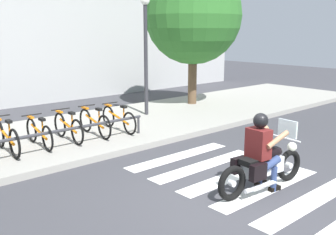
{
  "coord_description": "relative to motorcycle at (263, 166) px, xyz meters",
  "views": [
    {
      "loc": [
        -4.84,
        -3.72,
        2.79
      ],
      "look_at": [
        0.37,
        2.19,
        1.02
      ],
      "focal_mm": 41.25,
      "sensor_mm": 36.0,
      "label": 1
    }
  ],
  "objects": [
    {
      "name": "crosswalk_stripe_3",
      "position": [
        0.16,
        0.77,
        -0.45
      ],
      "size": [
        2.8,
        0.4,
        0.01
      ],
      "primitive_type": "cube",
      "color": "white",
      "rests_on": "ground"
    },
    {
      "name": "crosswalk_stripe_1",
      "position": [
        0.16,
        -0.83,
        -0.45
      ],
      "size": [
        2.8,
        0.4,
        0.01
      ],
      "primitive_type": "cube",
      "color": "white",
      "rests_on": "ground"
    },
    {
      "name": "sidewalk",
      "position": [
        -0.72,
        5.46,
        -0.38
      ],
      "size": [
        24.0,
        4.4,
        0.15
      ],
      "primitive_type": "cube",
      "color": "gray",
      "rests_on": "ground"
    },
    {
      "name": "bicycle_2",
      "position": [
        -2.83,
        4.7,
        0.06
      ],
      "size": [
        0.48,
        1.7,
        0.79
      ],
      "color": "black",
      "rests_on": "sidewalk"
    },
    {
      "name": "ground_plane",
      "position": [
        -0.72,
        -0.03,
        -0.45
      ],
      "size": [
        48.0,
        48.0,
        0.0
      ],
      "primitive_type": "plane",
      "color": "#38383D"
    },
    {
      "name": "bike_rack",
      "position": [
        -2.1,
        4.15,
        0.12
      ],
      "size": [
        5.02,
        0.07,
        0.49
      ],
      "color": "#333338",
      "rests_on": "sidewalk"
    },
    {
      "name": "street_lamp",
      "position": [
        1.98,
        5.86,
        1.9
      ],
      "size": [
        0.28,
        0.28,
        3.83
      ],
      "color": "#2D2D33",
      "rests_on": "ground"
    },
    {
      "name": "bicycle_4",
      "position": [
        -1.36,
        4.71,
        0.04
      ],
      "size": [
        0.48,
        1.58,
        0.76
      ],
      "color": "black",
      "rests_on": "sidewalk"
    },
    {
      "name": "crosswalk_stripe_5",
      "position": [
        0.16,
        2.37,
        -0.45
      ],
      "size": [
        2.8,
        0.4,
        0.01
      ],
      "primitive_type": "cube",
      "color": "white",
      "rests_on": "ground"
    },
    {
      "name": "tree_near_rack",
      "position": [
        4.45,
        6.26,
        2.86
      ],
      "size": [
        3.46,
        3.46,
        5.05
      ],
      "color": "brown",
      "rests_on": "ground"
    },
    {
      "name": "bicycle_6",
      "position": [
        0.12,
        4.71,
        0.03
      ],
      "size": [
        0.48,
        1.66,
        0.73
      ],
      "color": "black",
      "rests_on": "sidewalk"
    },
    {
      "name": "bicycle_5",
      "position": [
        -0.62,
        4.71,
        0.04
      ],
      "size": [
        0.48,
        1.61,
        0.76
      ],
      "color": "black",
      "rests_on": "sidewalk"
    },
    {
      "name": "crosswalk_stripe_4",
      "position": [
        0.16,
        1.57,
        -0.45
      ],
      "size": [
        2.8,
        0.4,
        0.01
      ],
      "primitive_type": "cube",
      "color": "white",
      "rests_on": "ground"
    },
    {
      "name": "motorcycle",
      "position": [
        0.0,
        0.0,
        0.0
      ],
      "size": [
        2.12,
        0.7,
        1.2
      ],
      "color": "black",
      "rests_on": "ground"
    },
    {
      "name": "rider",
      "position": [
        -0.08,
        0.01,
        0.36
      ],
      "size": [
        0.66,
        0.58,
        1.43
      ],
      "color": "#591919",
      "rests_on": "ground"
    },
    {
      "name": "bicycle_3",
      "position": [
        -2.1,
        4.71,
        0.03
      ],
      "size": [
        0.48,
        1.56,
        0.72
      ],
      "color": "black",
      "rests_on": "sidewalk"
    },
    {
      "name": "crosswalk_stripe_2",
      "position": [
        0.16,
        -0.03,
        -0.45
      ],
      "size": [
        2.8,
        0.4,
        0.01
      ],
      "primitive_type": "cube",
      "color": "white",
      "rests_on": "ground"
    }
  ]
}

